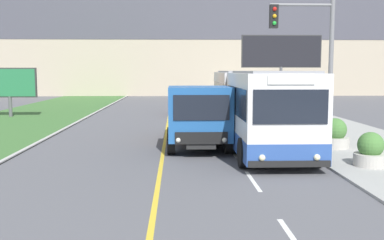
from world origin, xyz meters
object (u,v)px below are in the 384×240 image
Objects in this scene: billboard_small at (9,84)px; planter_round_third at (308,124)px; planter_round_second at (335,135)px; planter_round_near at (370,151)px; car_distant at (186,105)px; city_bus at (255,107)px; billboard_large at (281,53)px; dump_truck at (199,118)px; traffic_light_mast at (313,55)px.

billboard_small is 2.98× the size of planter_round_third.
planter_round_near is at bearing -91.15° from planter_round_second.
planter_round_second is 0.97× the size of planter_round_third.
billboard_small is 20.54m from planter_round_third.
city_bus is at bearing -78.82° from car_distant.
car_distant is 0.65× the size of billboard_large.
billboard_large is 5.91× the size of planter_round_near.
dump_truck is 5.89× the size of planter_round_near.
dump_truck is 6.71m from planter_round_near.
billboard_small is (-20.23, -5.95, -2.34)m from billboard_large.
dump_truck is 18.16m from billboard_small.
billboard_small is (-12.19, -1.75, 1.61)m from car_distant.
billboard_large is at bearing 84.09° from planter_round_near.
planter_round_near is at bearing -42.42° from traffic_light_mast.
billboard_small is at bearing 133.08° from dump_truck.
planter_round_second is at bearing 51.83° from traffic_light_mast.
planter_round_third is at bearing -64.45° from car_distant.
car_distant reaches higher than planter_round_second.
planter_round_near is at bearing -73.27° from car_distant.
traffic_light_mast is 0.88× the size of billboard_large.
billboard_large is at bearing 67.76° from dump_truck.
city_bus reaches higher than planter_round_near.
billboard_small is (-16.28, 15.64, -1.44)m from traffic_light_mast.
planter_round_near is (5.66, -18.82, -0.12)m from car_distant.
car_distant is 18.12m from traffic_light_mast.
planter_round_third is at bearing 74.50° from traffic_light_mast.
planter_round_second is at bearing 88.85° from planter_round_near.
dump_truck is at bearing 148.39° from traffic_light_mast.
dump_truck is 5.58m from planter_round_second.
planter_round_near is 0.93× the size of planter_round_second.
dump_truck is at bearing -46.92° from billboard_small.
traffic_light_mast reaches higher than car_distant.
traffic_light_mast is at bearing -105.50° from planter_round_third.
traffic_light_mast is 4.85× the size of planter_round_second.
planter_round_third is (-2.40, -16.00, -4.02)m from billboard_large.
billboard_large is (7.84, 19.19, 3.34)m from dump_truck.
planter_round_near is 7.02m from planter_round_third.
billboard_large is (8.04, 4.20, 3.95)m from car_distant.
planter_round_third is at bearing 34.27° from city_bus.
billboard_large reaches higher than dump_truck.
billboard_large reaches higher than planter_round_near.
traffic_light_mast is at bearing -76.75° from car_distant.
billboard_large is 16.67m from planter_round_third.
dump_truck is 5.18m from traffic_light_mast.
dump_truck is (-2.53, -1.20, -0.32)m from city_bus.
billboard_small reaches higher than city_bus.
car_distant is 16.35m from planter_round_second.
dump_truck is at bearing -149.66° from planter_round_third.
car_distant reaches higher than planter_round_near.
car_distant is at bearing 103.25° from traffic_light_mast.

